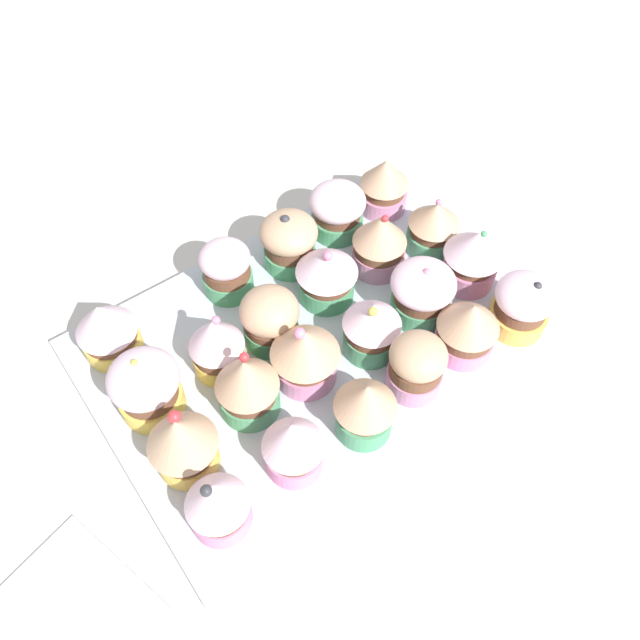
{
  "coord_description": "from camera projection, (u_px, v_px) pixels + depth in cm",
  "views": [
    {
      "loc": [
        -22.62,
        -31.03,
        57.59
      ],
      "look_at": [
        0.0,
        0.0,
        4.2
      ],
      "focal_mm": 36.84,
      "sensor_mm": 36.0,
      "label": 1
    }
  ],
  "objects": [
    {
      "name": "cupcake_14",
      "position": [
        270.0,
        318.0,
        0.65
      ],
      "size": [
        5.96,
        5.96,
        6.83
      ],
      "color": "#4C9E6B",
      "rests_on": "baking_tray"
    },
    {
      "name": "cupcake_11",
      "position": [
        473.0,
        256.0,
        0.69
      ],
      "size": [
        6.37,
        6.37,
        7.7
      ],
      "color": "pink",
      "rests_on": "baking_tray"
    },
    {
      "name": "cupcake_5",
      "position": [
        522.0,
        305.0,
        0.66
      ],
      "size": [
        6.12,
        6.12,
        6.86
      ],
      "color": "#EFC651",
      "rests_on": "baking_tray"
    },
    {
      "name": "cupcake_2",
      "position": [
        365.0,
        407.0,
        0.59
      ],
      "size": [
        5.83,
        5.83,
        7.58
      ],
      "color": "#4C9E6B",
      "rests_on": "baking_tray"
    },
    {
      "name": "cupcake_9",
      "position": [
        372.0,
        326.0,
        0.64
      ],
      "size": [
        5.87,
        5.87,
        7.49
      ],
      "color": "#4C9E6B",
      "rests_on": "baking_tray"
    },
    {
      "name": "cupcake_15",
      "position": [
        327.0,
        273.0,
        0.68
      ],
      "size": [
        6.58,
        6.58,
        7.62
      ],
      "color": "#4C9E6B",
      "rests_on": "baking_tray"
    },
    {
      "name": "cupcake_1",
      "position": [
        293.0,
        444.0,
        0.57
      ],
      "size": [
        5.6,
        5.6,
        7.76
      ],
      "color": "pink",
      "rests_on": "baking_tray"
    },
    {
      "name": "cupcake_20",
      "position": [
        289.0,
        241.0,
        0.71
      ],
      "size": [
        6.34,
        6.34,
        7.17
      ],
      "color": "#4C9E6B",
      "rests_on": "baking_tray"
    },
    {
      "name": "cupcake_18",
      "position": [
        106.0,
        329.0,
        0.64
      ],
      "size": [
        6.07,
        6.07,
        7.17
      ],
      "color": "#EFC651",
      "rests_on": "baking_tray"
    },
    {
      "name": "cupcake_21",
      "position": [
        337.0,
        210.0,
        0.74
      ],
      "size": [
        6.42,
        6.42,
        6.31
      ],
      "color": "#4C9E6B",
      "rests_on": "baking_tray"
    },
    {
      "name": "cupcake_12",
      "position": [
        147.0,
        387.0,
        0.6
      ],
      "size": [
        6.64,
        6.64,
        7.62
      ],
      "color": "#EFC651",
      "rests_on": "baking_tray"
    },
    {
      "name": "cupcake_6",
      "position": [
        182.0,
        442.0,
        0.57
      ],
      "size": [
        6.3,
        6.3,
        8.38
      ],
      "color": "#EFC651",
      "rests_on": "baking_tray"
    },
    {
      "name": "cupcake_0",
      "position": [
        217.0,
        503.0,
        0.54
      ],
      "size": [
        5.52,
        5.52,
        7.8
      ],
      "color": "pink",
      "rests_on": "baking_tray"
    },
    {
      "name": "cupcake_8",
      "position": [
        305.0,
        354.0,
        0.62
      ],
      "size": [
        6.77,
        6.77,
        7.84
      ],
      "color": "pink",
      "rests_on": "baking_tray"
    },
    {
      "name": "cupcake_4",
      "position": [
        468.0,
        327.0,
        0.64
      ],
      "size": [
        6.21,
        6.21,
        7.13
      ],
      "color": "pink",
      "rests_on": "baking_tray"
    },
    {
      "name": "cupcake_19",
      "position": [
        226.0,
        269.0,
        0.69
      ],
      "size": [
        5.43,
        5.43,
        6.59
      ],
      "color": "#4C9E6B",
      "rests_on": "baking_tray"
    },
    {
      "name": "cupcake_7",
      "position": [
        247.0,
        385.0,
        0.6
      ],
      "size": [
        6.03,
        6.03,
        8.26
      ],
      "color": "#4C9E6B",
      "rests_on": "baking_tray"
    },
    {
      "name": "cupcake_16",
      "position": [
        380.0,
        242.0,
        0.71
      ],
      "size": [
        5.92,
        5.92,
        7.93
      ],
      "color": "pink",
      "rests_on": "baking_tray"
    },
    {
      "name": "cupcake_10",
      "position": [
        422.0,
        292.0,
        0.67
      ],
      "size": [
        6.74,
        6.74,
        6.9
      ],
      "color": "#4C9E6B",
      "rests_on": "baking_tray"
    },
    {
      "name": "cupcake_17",
      "position": [
        433.0,
        226.0,
        0.73
      ],
      "size": [
        5.69,
        5.69,
        6.9
      ],
      "color": "#4C9E6B",
      "rests_on": "baking_tray"
    },
    {
      "name": "baking_tray",
      "position": [
        320.0,
        340.0,
        0.69
      ],
      "size": [
        46.05,
        32.16,
        1.2
      ],
      "color": "silver",
      "rests_on": "ground_plane"
    },
    {
      "name": "cupcake_22",
      "position": [
        384.0,
        184.0,
        0.76
      ],
      "size": [
        5.69,
        5.69,
        7.14
      ],
      "color": "pink",
      "rests_on": "baking_tray"
    },
    {
      "name": "ground_plane",
      "position": [
        320.0,
        351.0,
        0.7
      ],
      "size": [
        180.0,
        180.0,
        3.0
      ],
      "primitive_type": "cube",
      "color": "beige"
    },
    {
      "name": "cupcake_13",
      "position": [
        217.0,
        345.0,
        0.63
      ],
      "size": [
        5.44,
        5.44,
        7.88
      ],
      "color": "#EFC651",
      "rests_on": "baking_tray"
    },
    {
      "name": "cupcake_3",
      "position": [
        416.0,
        365.0,
        0.62
      ],
      "size": [
        5.52,
        5.52,
        6.99
      ],
      "color": "pink",
      "rests_on": "baking_tray"
    }
  ]
}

